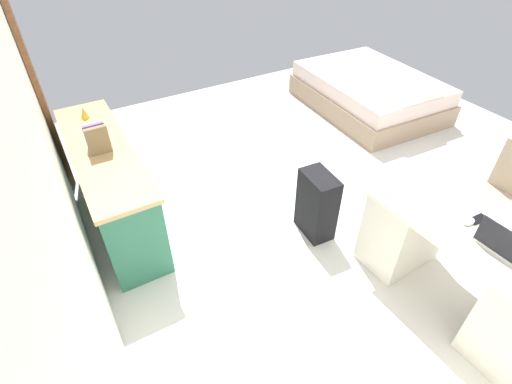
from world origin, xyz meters
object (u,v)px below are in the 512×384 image
Objects in this scene: desk at (459,264)px; cell_phone_by_mouse at (478,219)px; office_chair at (499,207)px; bed at (369,92)px; figurine_small at (84,113)px; computer_mouse at (469,221)px; laptop at (505,245)px; suitcase_black at (317,205)px; credenza at (111,185)px.

cell_phone_by_mouse reaches higher than desk.
office_chair is 2.63m from bed.
bed is at bearing -27.68° from cell_phone_by_mouse.
office_chair is 8.55× the size of figurine_small.
computer_mouse is (-0.16, 0.79, 0.34)m from office_chair.
office_chair reaches higher than cell_phone_by_mouse.
desk is at bearing 105.95° from office_chair.
laptop is 3.19× the size of computer_mouse.
office_chair is 6.91× the size of cell_phone_by_mouse.
bed is 6.16× the size of laptop.
bed is 2.64m from suitcase_black.
cell_phone_by_mouse reaches higher than bed.
cell_phone_by_mouse is at bearing -57.01° from desk.
office_chair is 0.52× the size of credenza.
suitcase_black is 2.29m from figurine_small.
cell_phone_by_mouse is at bearing 103.74° from office_chair.
laptop is (-1.30, -0.40, 0.49)m from suitcase_black.
figurine_small reaches higher than credenza.
cell_phone_by_mouse reaches higher than suitcase_black.
laptop reaches higher than cell_phone_by_mouse.
office_chair is 9.40× the size of computer_mouse.
suitcase_black is at bearing 127.06° from bed.
figurine_small reaches higher than suitcase_black.
cell_phone_by_mouse is at bearing -149.75° from suitcase_black.
bed is at bearing -30.65° from laptop.
credenza is 1.85m from suitcase_black.
suitcase_black is (0.88, 1.21, -0.11)m from office_chair.
bed is (2.47, -0.90, -0.18)m from office_chair.
desk is 2.91m from credenza.
laptop is at bearing 158.19° from cell_phone_by_mouse.
credenza reaches higher than suitcase_black.
office_chair is at bearing 160.07° from bed.
desk is 0.45m from laptop.
credenza is 0.92× the size of bed.
office_chair reaches higher than credenza.
figurine_small is (1.64, 1.51, 0.54)m from suitcase_black.
laptop is at bearing -158.90° from suitcase_black.
credenza is at bearing 38.86° from laptop.
credenza is at bearing -179.85° from figurine_small.
bed is at bearing -90.81° from figurine_small.
credenza is at bearing 54.49° from office_chair.
laptop is 2.90× the size of figurine_small.
laptop is 2.34× the size of cell_phone_by_mouse.
credenza reaches higher than cell_phone_by_mouse.
computer_mouse is at bearing -144.17° from figurine_small.
credenza is 18.00× the size of computer_mouse.
desk is at bearing -10.99° from laptop.
credenza is 0.74m from figurine_small.
credenza reaches higher than bed.
desk is 0.75× the size of bed.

